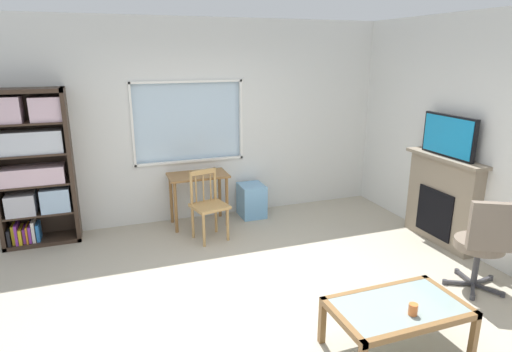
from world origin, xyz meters
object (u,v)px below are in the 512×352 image
bookshelf (33,165)px  coffee_table (398,311)px  plastic_drawer_unit (252,200)px  sippy_cup (413,309)px  desk_under_window (198,183)px  fireplace (442,200)px  office_chair (483,241)px  wooden_chair (208,205)px  tv (449,136)px

bookshelf → coffee_table: bookshelf is taller
plastic_drawer_unit → coffee_table: plastic_drawer_unit is taller
bookshelf → sippy_cup: (2.94, -3.43, -0.56)m
coffee_table → plastic_drawer_unit: bearing=91.8°
desk_under_window → coffee_table: desk_under_window is taller
fireplace → coffee_table: bearing=-139.6°
plastic_drawer_unit → office_chair: 3.13m
plastic_drawer_unit → coffee_table: 3.23m
desk_under_window → plastic_drawer_unit: size_ratio=1.68×
wooden_chair → plastic_drawer_unit: bearing=35.7°
wooden_chair → tv: tv is taller
desk_under_window → wooden_chair: wooden_chair is taller
wooden_chair → bookshelf: bearing=163.0°
wooden_chair → tv: size_ratio=1.11×
wooden_chair → tv: bearing=-21.8°
coffee_table → office_chair: bearing=19.2°
fireplace → coffee_table: fireplace is taller
fireplace → office_chair: 1.21m
plastic_drawer_unit → sippy_cup: bearing=-88.0°
fireplace → tv: 0.81m
plastic_drawer_unit → fireplace: bearing=-40.3°
tv → wooden_chair: bearing=158.2°
bookshelf → tv: size_ratio=2.40×
bookshelf → office_chair: size_ratio=1.94×
wooden_chair → coffee_table: (0.89, -2.66, -0.10)m
bookshelf → desk_under_window: bearing=-3.0°
tv → coffee_table: bearing=-139.3°
bookshelf → office_chair: bearing=-33.4°
wooden_chair → tv: (2.72, -1.09, 0.91)m
desk_under_window → coffee_table: bearing=-74.2°
wooden_chair → sippy_cup: size_ratio=10.00×
bookshelf → office_chair: 5.14m
bookshelf → fireplace: 5.09m
bookshelf → wooden_chair: size_ratio=2.15×
tv → sippy_cup: bearing=-136.5°
bookshelf → coffee_table: size_ratio=1.81×
office_chair → sippy_cup: bearing=-155.3°
plastic_drawer_unit → office_chair: (1.46, -2.76, 0.31)m
desk_under_window → tv: 3.26m
bookshelf → sippy_cup: size_ratio=21.54×
bookshelf → plastic_drawer_unit: (2.82, -0.06, -0.78)m
wooden_chair → office_chair: 3.14m
desk_under_window → plastic_drawer_unit: desk_under_window is taller
desk_under_window → sippy_cup: size_ratio=8.98×
office_chair → coffee_table: (-1.35, -0.47, -0.19)m
bookshelf → desk_under_window: 2.06m
bookshelf → plastic_drawer_unit: bookshelf is taller
plastic_drawer_unit → fireplace: 2.58m
fireplace → office_chair: (-0.50, -1.10, -0.01)m
desk_under_window → plastic_drawer_unit: (0.80, 0.05, -0.36)m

